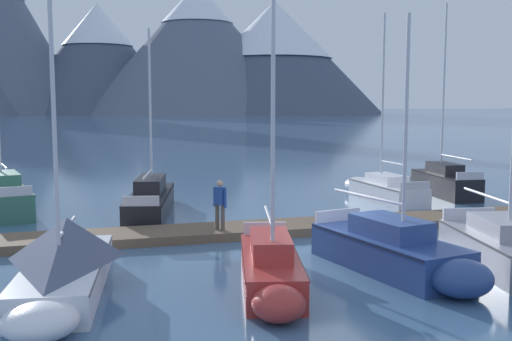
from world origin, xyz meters
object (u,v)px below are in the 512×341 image
at_px(sailboat_second_berth, 65,259).
at_px(sailboat_mid_dock_port, 152,198).
at_px(sailboat_mid_dock_starboard, 271,268).
at_px(sailboat_last_slip, 442,181).
at_px(person_on_dock, 220,202).
at_px(sailboat_end_of_dock, 381,188).
at_px(sailboat_outer_slip, 510,251).
at_px(sailboat_far_berth, 398,252).
at_px(sailboat_nearest_berth, 2,196).

distance_m(sailboat_second_berth, sailboat_mid_dock_port, 10.68).
bearing_deg(sailboat_mid_dock_starboard, sailboat_mid_dock_port, 94.45).
height_order(sailboat_mid_dock_port, sailboat_last_slip, sailboat_last_slip).
bearing_deg(person_on_dock, sailboat_mid_dock_starboard, -94.10).
bearing_deg(sailboat_last_slip, sailboat_end_of_dock, -174.69).
distance_m(sailboat_mid_dock_starboard, person_on_dock, 5.93).
xyz_separation_m(sailboat_mid_dock_port, sailboat_outer_slip, (7.51, -12.26, -0.01)).
xyz_separation_m(sailboat_second_berth, person_on_dock, (5.19, 4.34, 0.44)).
bearing_deg(person_on_dock, sailboat_far_berth, -60.09).
xyz_separation_m(sailboat_nearest_berth, sailboat_far_berth, (10.49, -13.44, -0.09)).
xyz_separation_m(sailboat_outer_slip, sailboat_end_of_dock, (3.29, 11.96, -0.06)).
distance_m(sailboat_nearest_berth, sailboat_end_of_dock, 16.88).
distance_m(sailboat_far_berth, sailboat_last_slip, 15.06).
bearing_deg(sailboat_end_of_dock, person_on_dock, -150.78).
bearing_deg(sailboat_end_of_dock, sailboat_outer_slip, -105.39).
xyz_separation_m(sailboat_nearest_berth, sailboat_mid_dock_port, (5.90, -2.13, -0.09)).
xyz_separation_m(sailboat_second_berth, sailboat_mid_dock_port, (3.88, 9.95, -0.21)).
xyz_separation_m(sailboat_mid_dock_port, sailboat_end_of_dock, (10.80, -0.30, -0.07)).
relative_size(sailboat_far_berth, person_on_dock, 4.05).
xyz_separation_m(sailboat_mid_dock_starboard, person_on_dock, (0.42, 5.87, 0.71)).
relative_size(sailboat_nearest_berth, sailboat_outer_slip, 1.14).
height_order(sailboat_mid_dock_port, sailboat_end_of_dock, sailboat_end_of_dock).
bearing_deg(sailboat_end_of_dock, sailboat_mid_dock_starboard, -131.56).
bearing_deg(sailboat_far_berth, sailboat_outer_slip, -18.09).
relative_size(sailboat_last_slip, person_on_dock, 5.54).
height_order(sailboat_outer_slip, sailboat_end_of_dock, sailboat_end_of_dock).
height_order(sailboat_mid_dock_port, sailboat_mid_dock_starboard, sailboat_mid_dock_starboard).
bearing_deg(sailboat_mid_dock_port, sailboat_outer_slip, -58.52).
height_order(sailboat_mid_dock_port, person_on_dock, sailboat_mid_dock_port).
xyz_separation_m(sailboat_end_of_dock, sailboat_last_slip, (3.68, 0.34, 0.15)).
height_order(sailboat_far_berth, person_on_dock, sailboat_far_berth).
xyz_separation_m(sailboat_mid_dock_port, person_on_dock, (1.31, -5.61, 0.65)).
xyz_separation_m(sailboat_end_of_dock, person_on_dock, (-9.49, -5.31, 0.72)).
bearing_deg(sailboat_second_berth, person_on_dock, 39.88).
height_order(sailboat_second_berth, sailboat_outer_slip, sailboat_outer_slip).
relative_size(sailboat_nearest_berth, person_on_dock, 5.28).
height_order(sailboat_mid_dock_port, sailboat_outer_slip, sailboat_outer_slip).
bearing_deg(sailboat_far_berth, sailboat_nearest_berth, 127.98).
bearing_deg(person_on_dock, sailboat_end_of_dock, 29.22).
relative_size(sailboat_mid_dock_port, sailboat_far_berth, 1.14).
bearing_deg(sailboat_second_berth, sailboat_nearest_berth, 99.50).
xyz_separation_m(sailboat_mid_dock_starboard, sailboat_outer_slip, (6.62, -0.79, 0.05)).
bearing_deg(sailboat_second_berth, sailboat_far_berth, -9.16).
relative_size(sailboat_far_berth, sailboat_outer_slip, 0.87).
bearing_deg(sailboat_nearest_berth, sailboat_last_slip, -5.85).
distance_m(sailboat_nearest_berth, sailboat_outer_slip, 19.67).
height_order(sailboat_nearest_berth, sailboat_outer_slip, sailboat_nearest_berth).
relative_size(sailboat_mid_dock_starboard, sailboat_outer_slip, 0.97).
height_order(sailboat_far_berth, sailboat_last_slip, sailboat_last_slip).
distance_m(sailboat_mid_dock_port, sailboat_end_of_dock, 10.81).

